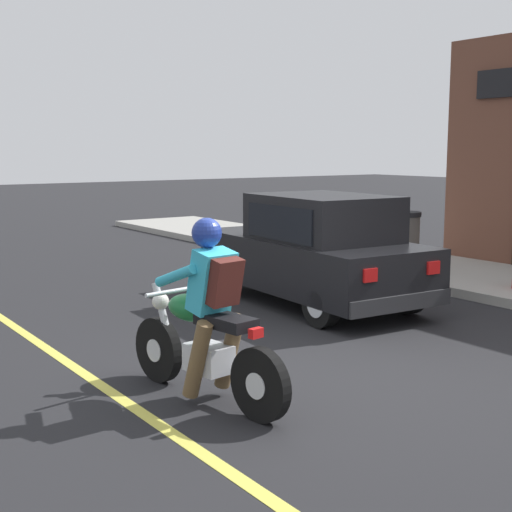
% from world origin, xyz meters
% --- Properties ---
extents(ground_plane, '(80.00, 80.00, 0.00)m').
position_xyz_m(ground_plane, '(0.00, 0.00, 0.00)').
color(ground_plane, black).
extents(sidewalk_curb, '(2.60, 22.00, 0.14)m').
position_xyz_m(sidewalk_curb, '(5.41, 3.00, 0.07)').
color(sidewalk_curb, '#9E9B93').
rests_on(sidewalk_curb, ground).
extents(lane_stripe, '(0.12, 19.80, 0.01)m').
position_xyz_m(lane_stripe, '(-1.80, 3.00, 0.00)').
color(lane_stripe, '#D1C64C').
rests_on(lane_stripe, ground).
extents(motorcycle_with_rider, '(0.65, 2.01, 1.62)m').
position_xyz_m(motorcycle_with_rider, '(-1.19, 0.12, 0.68)').
color(motorcycle_with_rider, black).
rests_on(motorcycle_with_rider, ground).
extents(car_hatchback, '(1.87, 3.87, 1.57)m').
position_xyz_m(car_hatchback, '(2.10, 2.62, 0.77)').
color(car_hatchback, black).
rests_on(car_hatchback, ground).
extents(trash_bin, '(0.56, 0.56, 0.98)m').
position_xyz_m(trash_bin, '(4.88, 3.52, 0.64)').
color(trash_bin, '#514C47').
rests_on(trash_bin, sidewalk_curb).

